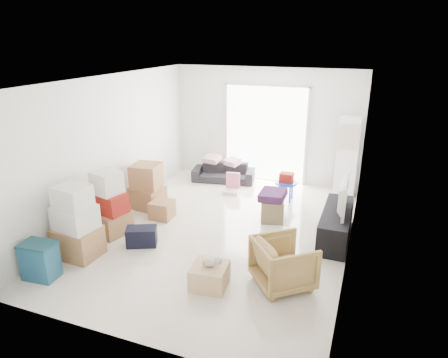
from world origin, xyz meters
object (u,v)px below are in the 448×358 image
tv_console (336,224)px  sofa (224,170)px  storage_bins (40,260)px  ottoman (272,210)px  wood_crate (210,276)px  kids_table (286,181)px  television (338,207)px  armchair (284,261)px  ac_tower (347,157)px

tv_console → sofa: size_ratio=1.06×
storage_bins → ottoman: size_ratio=1.34×
sofa → wood_crate: bearing=-81.7°
ottoman → wood_crate: (-0.29, -2.41, -0.05)m
sofa → storage_bins: sofa is taller
sofa → kids_table: (1.68, -0.64, 0.14)m
tv_console → television: television is taller
storage_bins → kids_table: size_ratio=0.93×
tv_console → kids_table: (-1.20, 1.41, 0.17)m
ottoman → kids_table: 1.13m
sofa → ottoman: (1.66, -1.75, -0.08)m
tv_console → armchair: 1.80m
armchair → kids_table: bearing=-27.7°
sofa → ottoman: 2.42m
ottoman → kids_table: (0.02, 1.11, 0.22)m
television → wood_crate: (-1.51, -2.11, -0.43)m
storage_bins → ottoman: (2.68, 3.08, -0.07)m
television → kids_table: (-1.20, 1.41, -0.16)m
kids_table → wood_crate: (-0.31, -3.52, -0.27)m
ac_tower → tv_console: size_ratio=1.11×
storage_bins → wood_crate: (2.39, 0.68, -0.12)m
kids_table → wood_crate: 3.54m
tv_console → storage_bins: (-3.90, -2.79, 0.02)m
armchair → sofa: bearing=-7.7°
tv_console → television: 0.33m
ac_tower → sofa: size_ratio=1.17×
ottoman → sofa: bearing=133.5°
ac_tower → tv_console: (0.05, -2.20, -0.61)m
television → armchair: size_ratio=1.28×
armchair → kids_table: 3.18m
armchair → ottoman: bearing=-21.0°
sofa → ottoman: size_ratio=3.53×
armchair → ottoman: (-0.67, 2.01, -0.18)m
armchair → storage_bins: bearing=68.3°
armchair → wood_crate: armchair is taller
armchair → ottoman: armchair is taller
wood_crate → sofa: bearing=108.3°
television → kids_table: 1.86m
tv_console → armchair: bearing=-107.7°
ac_tower → wood_crate: 4.61m
ac_tower → television: size_ratio=1.76×
storage_bins → kids_table: kids_table is taller
ac_tower → kids_table: (-1.15, -0.79, -0.44)m
tv_console → sofa: bearing=144.6°
storage_bins → wood_crate: size_ratio=1.15×
ac_tower → kids_table: ac_tower is taller
storage_bins → kids_table: 4.99m
kids_table → ac_tower: bearing=34.7°
sofa → armchair: (2.34, -3.76, 0.10)m
sofa → armchair: bearing=-68.1°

